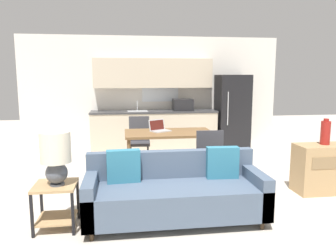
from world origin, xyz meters
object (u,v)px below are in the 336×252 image
Objects in this scene: side_table at (56,199)px; laptop at (159,128)px; table_lamp at (56,154)px; dining_chair_near_right at (208,157)px; refrigerator at (232,111)px; dining_table at (169,136)px; vase at (325,132)px; couch at (174,192)px; dining_chair_far_left at (139,139)px; credenza at (327,168)px.

side_table is 2.42m from laptop.
table_lamp is 2.27m from dining_chair_near_right.
dining_table is at bearing -129.85° from refrigerator.
side_table is 3.84m from vase.
vase reaches higher than dining_chair_near_right.
refrigerator reaches higher than dining_chair_near_right.
vase is 0.95× the size of laptop.
couch is 1.45m from table_lamp.
dining_chair_far_left is at bearing 121.55° from dining_table.
refrigerator is at bearing 16.36° from laptop.
dining_table is 1.55× the size of credenza.
table_lamp is (-1.53, -1.84, 0.16)m from dining_table.
side_table is 2.81m from dining_chair_far_left.
dining_chair_near_right reaches higher than dining_table.
refrigerator is 0.84× the size of couch.
dining_table is at bearing 153.13° from credenza.
vase is 1.77m from dining_chair_near_right.
vase is at bearing -57.80° from laptop.
table_lamp is 0.64× the size of dining_chair_far_left.
dining_chair_far_left is 1.87m from dining_chair_near_right.
dining_table is 2.90× the size of side_table.
table_lamp is 2.38m from laptop.
credenza is 2.52× the size of vase.
dining_table is 2.46m from vase.
dining_chair_far_left reaches higher than dining_table.
table_lamp is (-1.35, -0.07, 0.53)m from couch.
table_lamp is (-3.44, -4.14, -0.01)m from refrigerator.
vase is at bearing -31.06° from dining_chair_far_left.
dining_chair_far_left is at bearing 68.13° from table_lamp.
vase is (0.26, -3.41, 0.03)m from refrigerator.
dining_table is at bearing 50.32° from table_lamp.
laptop is (-2.34, 1.23, -0.08)m from vase.
side_table is at bearing -130.23° from refrigerator.
vase reaches higher than dining_table.
laptop is (1.40, 1.92, 0.48)m from side_table.
laptop reaches higher than couch.
couch is at bearing -78.95° from dining_chair_far_left.
dining_table is 1.82m from couch.
dining_chair_near_right is 1.18m from laptop.
credenza is at bearing 10.57° from table_lamp.
dining_table is 2.48× the size of table_lamp.
dining_chair_far_left is at bearing 144.88° from credenza.
dining_chair_far_left is 0.80m from laptop.
vase is at bearing 162.09° from credenza.
credenza is at bearing -17.91° from vase.
table_lamp is at bearing -107.46° from dining_chair_far_left.
credenza is 1.03× the size of dining_chair_near_right.
credenza is (3.77, 0.70, -0.51)m from table_lamp.
table_lamp is 0.62× the size of credenza.
refrigerator is at bearing -111.93° from dining_chair_near_right.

